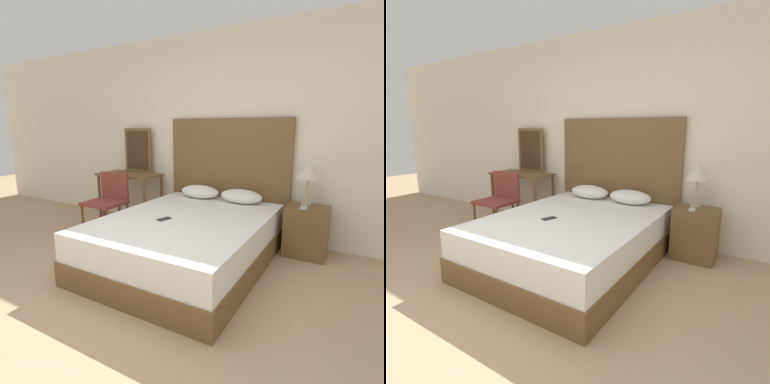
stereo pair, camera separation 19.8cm
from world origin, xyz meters
TOP-DOWN VIEW (x-y plane):
  - ground_plane at (0.00, 0.00)m, footprint 16.00×16.00m
  - wall_back at (0.00, 2.52)m, footprint 10.00×0.06m
  - bed at (0.04, 1.36)m, footprint 1.61×2.11m
  - headboard at (0.04, 2.44)m, footprint 1.69×0.05m
  - pillow_left at (-0.26, 2.21)m, footprint 0.54×0.31m
  - pillow_right at (0.33, 2.21)m, footprint 0.54×0.31m
  - phone_on_bed at (-0.12, 1.16)m, footprint 0.11×0.16m
  - nightstand at (1.13, 2.18)m, footprint 0.46×0.36m
  - table_lamp at (1.10, 2.25)m, footprint 0.27×0.27m
  - phone_on_nightstand at (1.10, 2.09)m, footprint 0.08×0.15m
  - vanity_desk at (-1.44, 2.16)m, footprint 0.96×0.50m
  - vanity_mirror at (-1.44, 2.38)m, footprint 0.49×0.03m
  - chair at (-1.43, 1.69)m, footprint 0.52×0.46m

SIDE VIEW (x-z plane):
  - ground_plane at x=0.00m, z-range 0.00..0.00m
  - bed at x=0.04m, z-range 0.00..0.52m
  - nightstand at x=1.13m, z-range 0.00..0.59m
  - chair at x=-1.43m, z-range 0.08..0.91m
  - phone_on_bed at x=-0.12m, z-range 0.52..0.53m
  - phone_on_nightstand at x=1.10m, z-range 0.59..0.60m
  - pillow_left at x=-0.26m, z-range 0.52..0.69m
  - pillow_right at x=0.33m, z-range 0.52..0.69m
  - vanity_desk at x=-1.44m, z-range 0.25..1.02m
  - headboard at x=0.04m, z-range 0.00..1.58m
  - table_lamp at x=1.10m, z-range 0.73..1.23m
  - vanity_mirror at x=-1.44m, z-range 0.77..1.45m
  - wall_back at x=0.00m, z-range 0.00..2.70m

